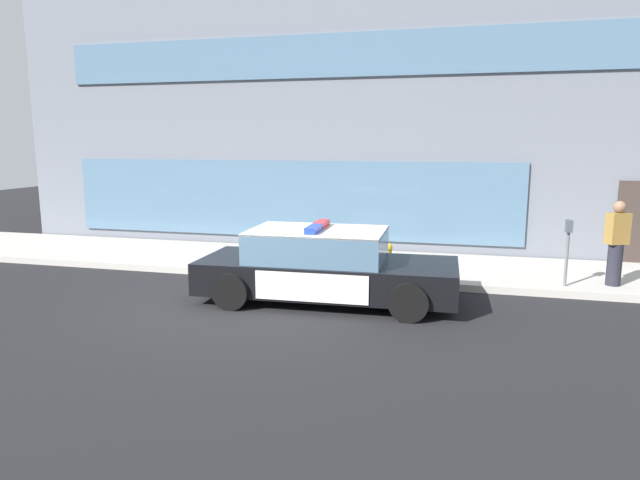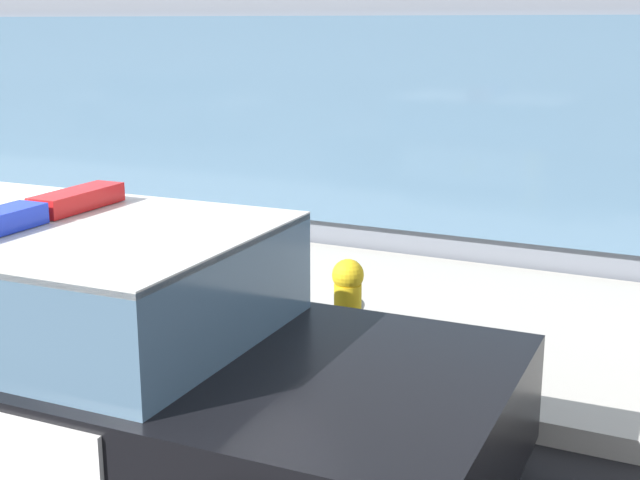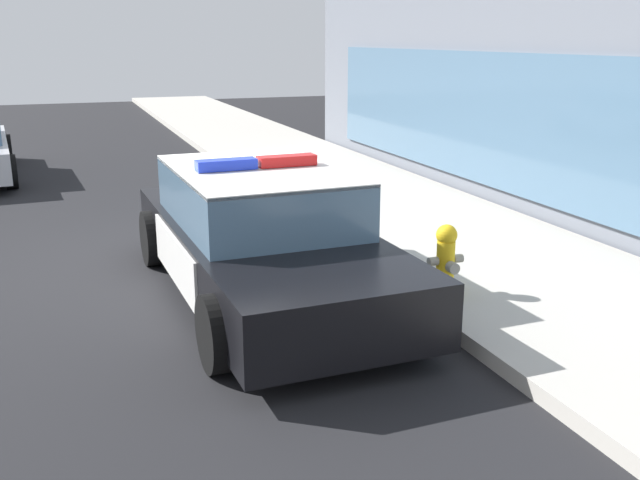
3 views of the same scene
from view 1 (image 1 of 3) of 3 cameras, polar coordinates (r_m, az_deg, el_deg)
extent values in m
plane|color=black|center=(10.67, -8.93, -6.55)|extent=(48.00, 48.00, 0.00)
cube|color=#B2ADA3|center=(13.97, -3.02, -2.17)|extent=(48.00, 3.23, 0.15)
cube|color=slate|center=(18.99, 7.72, 11.71)|extent=(21.09, 8.31, 7.22)
cube|color=slate|center=(15.51, -3.71, 4.18)|extent=(12.65, 0.08, 2.10)
cube|color=#382D28|center=(15.33, 29.63, 1.32)|extent=(1.00, 0.08, 2.10)
cube|color=slate|center=(14.99, 5.85, 18.31)|extent=(17.72, 0.08, 1.10)
cube|color=black|center=(10.70, 0.77, -3.62)|extent=(4.89, 2.02, 0.60)
cube|color=silver|center=(10.46, 9.10, -3.13)|extent=(1.70, 1.88, 0.05)
cube|color=silver|center=(11.12, -7.80, -2.31)|extent=(1.41, 1.87, 0.05)
cube|color=silver|center=(11.61, 1.26, -2.52)|extent=(2.03, 0.09, 0.51)
cube|color=silver|center=(9.82, -0.93, -4.85)|extent=(2.03, 0.09, 0.51)
cube|color=yellow|center=(11.63, 1.27, -2.50)|extent=(0.22, 0.02, 0.26)
cube|color=slate|center=(10.62, -0.25, -0.57)|extent=(2.57, 1.76, 0.60)
cube|color=silver|center=(10.57, -0.25, 0.97)|extent=(2.57, 1.76, 0.04)
cube|color=red|center=(10.88, 0.14, 1.66)|extent=(0.22, 0.64, 0.11)
cube|color=blue|center=(10.23, -0.67, 1.13)|extent=(0.22, 0.64, 0.11)
cylinder|color=black|center=(11.44, 9.60, -3.69)|extent=(0.69, 0.24, 0.68)
cylinder|color=black|center=(9.64, 8.98, -6.26)|extent=(0.69, 0.24, 0.68)
cylinder|color=black|center=(12.02, -5.79, -2.93)|extent=(0.69, 0.24, 0.68)
cylinder|color=black|center=(10.32, -9.06, -5.17)|extent=(0.69, 0.24, 0.68)
cylinder|color=gold|center=(12.22, 6.81, -3.40)|extent=(0.28, 0.28, 0.10)
cylinder|color=gold|center=(12.16, 6.84, -2.14)|extent=(0.19, 0.19, 0.45)
sphere|color=gold|center=(12.10, 6.87, -0.79)|extent=(0.22, 0.22, 0.22)
cylinder|color=gray|center=(12.09, 6.87, -0.44)|extent=(0.06, 0.06, 0.05)
cylinder|color=gray|center=(12.01, 6.75, -2.18)|extent=(0.09, 0.10, 0.09)
cylinder|color=gray|center=(12.30, 6.93, -1.90)|extent=(0.09, 0.10, 0.09)
cylinder|color=gray|center=(12.15, 7.54, -2.26)|extent=(0.10, 0.12, 0.12)
cylinder|color=#23232D|center=(12.73, 27.72, -2.23)|extent=(0.28, 0.28, 0.85)
cube|color=olive|center=(12.61, 27.99, 1.04)|extent=(0.47, 0.40, 0.62)
sphere|color=#8C664C|center=(12.56, 28.15, 2.98)|extent=(0.24, 0.24, 0.24)
cylinder|color=slate|center=(12.22, 23.75, -1.80)|extent=(0.06, 0.06, 1.10)
cube|color=#474C51|center=(12.11, 23.98, 1.31)|extent=(0.12, 0.18, 0.24)
camera|label=2|loc=(6.70, 21.09, 4.35)|focal=48.62mm
camera|label=3|loc=(9.37, 44.74, 5.34)|focal=40.45mm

